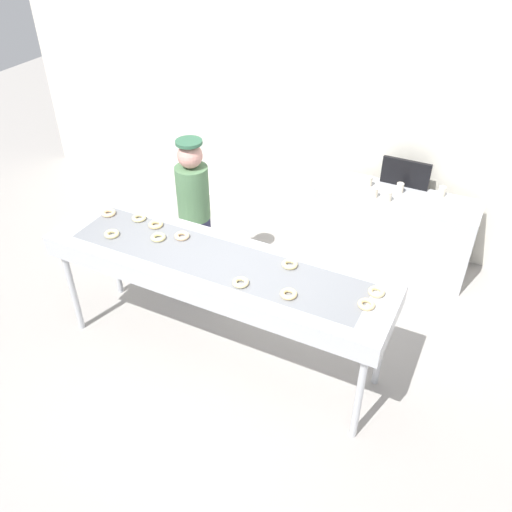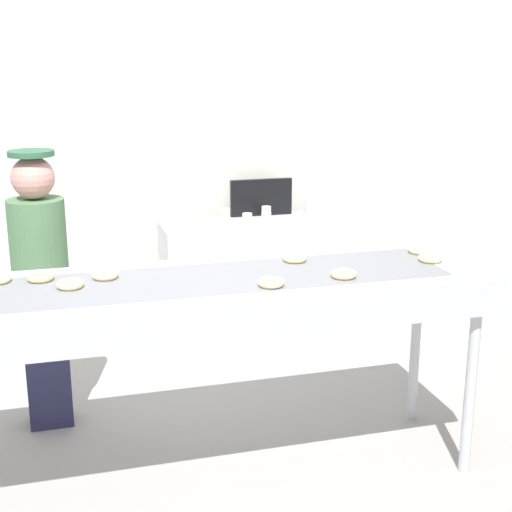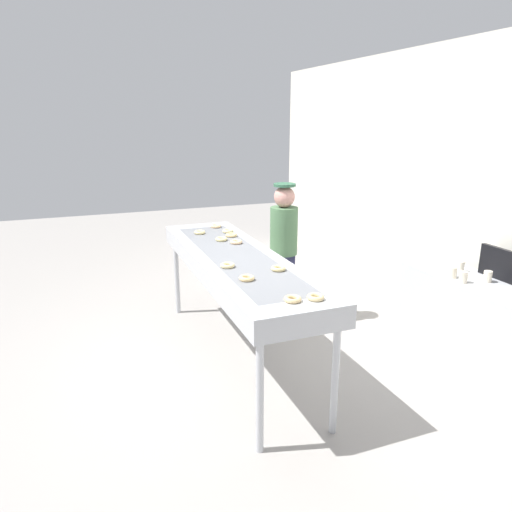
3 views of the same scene
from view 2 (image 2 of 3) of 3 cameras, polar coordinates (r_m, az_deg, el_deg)
ground_plane at (r=3.89m, az=-4.54°, el=-16.83°), size 16.00×16.00×0.00m
back_wall at (r=5.75m, az=-9.66°, el=9.67°), size 8.00×0.12×3.03m
fryer_conveyor at (r=3.47m, az=-4.88°, el=-3.30°), size 2.87×0.75×1.05m
plain_donut_0 at (r=3.42m, az=-14.24°, el=-2.14°), size 0.15×0.15×0.03m
plain_donut_1 at (r=3.56m, az=-16.40°, el=-1.58°), size 0.14×0.14×0.03m
plain_donut_2 at (r=3.34m, az=1.17°, el=-2.07°), size 0.17×0.17×0.03m
plain_donut_4 at (r=3.99m, az=12.59°, el=0.47°), size 0.17×0.17×0.03m
plain_donut_5 at (r=3.49m, az=6.80°, el=-1.39°), size 0.17×0.17×0.03m
plain_donut_7 at (r=3.74m, az=3.03°, el=-0.16°), size 0.16×0.16×0.03m
plain_donut_8 at (r=3.84m, az=13.40°, el=-0.17°), size 0.17×0.17×0.03m
plain_donut_10 at (r=3.52m, az=-11.63°, el=-1.45°), size 0.16×0.16×0.03m
worker_baker at (r=4.21m, az=-16.36°, el=-1.62°), size 0.31×0.31×1.58m
prep_counter at (r=5.71m, az=0.96°, el=-1.37°), size 1.64×0.52×0.84m
paper_cup_0 at (r=5.87m, az=4.20°, el=3.79°), size 0.07×0.07×0.10m
paper_cup_1 at (r=5.42m, az=0.81°, el=2.86°), size 0.07×0.07×0.10m
paper_cup_2 at (r=5.64m, az=0.81°, el=3.37°), size 0.07×0.07×0.10m
paper_cup_3 at (r=5.56m, az=-2.39°, el=3.17°), size 0.07×0.07×0.10m
paper_cup_4 at (r=5.39m, az=-0.68°, el=2.80°), size 0.07×0.07×0.10m
menu_display at (r=5.77m, az=0.40°, el=4.58°), size 0.49×0.04×0.29m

